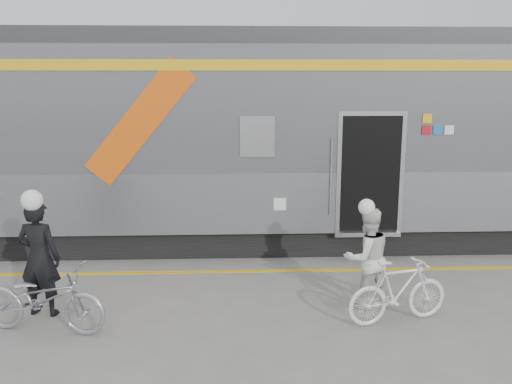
{
  "coord_description": "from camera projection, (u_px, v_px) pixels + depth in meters",
  "views": [
    {
      "loc": [
        -0.18,
        -6.62,
        3.22
      ],
      "look_at": [
        0.16,
        1.6,
        1.5
      ],
      "focal_mm": 38.0,
      "sensor_mm": 36.0,
      "label": 1
    }
  ],
  "objects": [
    {
      "name": "bicycle_left",
      "position": [
        42.0,
        299.0,
        6.95
      ],
      "size": [
        1.8,
        0.92,
        0.9
      ],
      "primitive_type": "imported",
      "rotation": [
        0.0,
        0.0,
        1.37
      ],
      "color": "#A1A3A8",
      "rests_on": "ground"
    },
    {
      "name": "ground",
      "position": [
        249.0,
        328.0,
        7.14
      ],
      "size": [
        90.0,
        90.0,
        0.0
      ],
      "primitive_type": "plane",
      "color": "slate",
      "rests_on": "ground"
    },
    {
      "name": "man",
      "position": [
        39.0,
        258.0,
        7.41
      ],
      "size": [
        0.66,
        0.5,
        1.63
      ],
      "primitive_type": "imported",
      "rotation": [
        0.0,
        0.0,
        2.94
      ],
      "color": "black",
      "rests_on": "ground"
    },
    {
      "name": "safety_strip",
      "position": [
        245.0,
        271.0,
        9.24
      ],
      "size": [
        24.0,
        0.12,
        0.01
      ],
      "primitive_type": "cube",
      "color": "gold",
      "rests_on": "ground"
    },
    {
      "name": "woman",
      "position": [
        367.0,
        258.0,
        7.7
      ],
      "size": [
        0.82,
        0.71,
        1.45
      ],
      "primitive_type": "imported",
      "rotation": [
        0.0,
        0.0,
        3.4
      ],
      "color": "silver",
      "rests_on": "ground"
    },
    {
      "name": "helmet_man",
      "position": [
        33.0,
        190.0,
        7.21
      ],
      "size": [
        0.28,
        0.28,
        0.28
      ],
      "primitive_type": "sphere",
      "color": "white",
      "rests_on": "man"
    },
    {
      "name": "train",
      "position": [
        244.0,
        139.0,
        10.82
      ],
      "size": [
        24.0,
        3.17,
        4.1
      ],
      "color": "black",
      "rests_on": "ground"
    },
    {
      "name": "helmet_woman",
      "position": [
        370.0,
        200.0,
        7.53
      ],
      "size": [
        0.23,
        0.23,
        0.23
      ],
      "primitive_type": "sphere",
      "color": "white",
      "rests_on": "woman"
    },
    {
      "name": "bicycle_right",
      "position": [
        398.0,
        291.0,
        7.23
      ],
      "size": [
        1.52,
        0.77,
        0.88
      ],
      "primitive_type": "imported",
      "rotation": [
        0.0,
        0.0,
        1.83
      ],
      "color": "white",
      "rests_on": "ground"
    }
  ]
}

